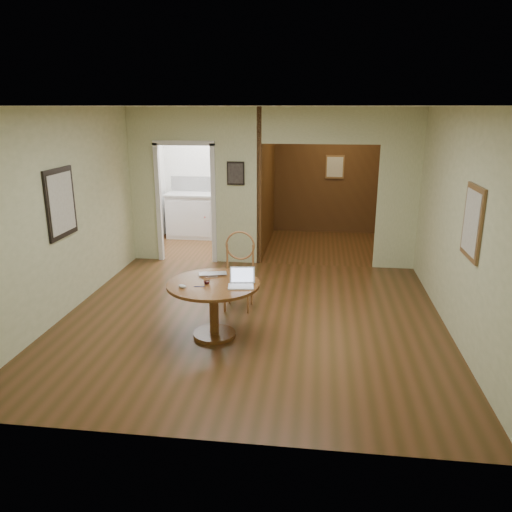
# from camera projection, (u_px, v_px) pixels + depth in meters

# --- Properties ---
(floor) EXTENTS (5.00, 5.00, 0.00)m
(floor) POSITION_uv_depth(u_px,v_px,m) (251.00, 320.00, 6.56)
(floor) COLOR #432D13
(floor) RESTS_ON ground
(room_shell) EXTENTS (5.20, 7.50, 5.00)m
(room_shell) POSITION_uv_depth(u_px,v_px,m) (248.00, 186.00, 9.20)
(room_shell) COLOR white
(room_shell) RESTS_ON ground
(dining_table) EXTENTS (1.10, 1.10, 0.69)m
(dining_table) POSITION_uv_depth(u_px,v_px,m) (214.00, 297.00, 5.96)
(dining_table) COLOR brown
(dining_table) RESTS_ON ground
(chair) EXTENTS (0.46, 0.46, 1.06)m
(chair) POSITION_uv_depth(u_px,v_px,m) (239.00, 266.00, 6.85)
(chair) COLOR #925F33
(chair) RESTS_ON ground
(open_laptop) EXTENTS (0.32, 0.29, 0.21)m
(open_laptop) POSITION_uv_depth(u_px,v_px,m) (242.00, 281.00, 5.81)
(open_laptop) COLOR silver
(open_laptop) RESTS_ON dining_table
(closed_laptop) EXTENTS (0.39, 0.30, 0.03)m
(closed_laptop) POSITION_uv_depth(u_px,v_px,m) (213.00, 275.00, 6.13)
(closed_laptop) COLOR #AFB0B4
(closed_laptop) RESTS_ON dining_table
(mouse) EXTENTS (0.11, 0.08, 0.04)m
(mouse) POSITION_uv_depth(u_px,v_px,m) (182.00, 286.00, 5.74)
(mouse) COLOR silver
(mouse) RESTS_ON dining_table
(wine_glass) EXTENTS (0.08, 0.08, 0.09)m
(wine_glass) POSITION_uv_depth(u_px,v_px,m) (207.00, 280.00, 5.87)
(wine_glass) COLOR white
(wine_glass) RESTS_ON dining_table
(pen) EXTENTS (0.13, 0.02, 0.01)m
(pen) POSITION_uv_depth(u_px,v_px,m) (199.00, 287.00, 5.78)
(pen) COLOR navy
(pen) RESTS_ON dining_table
(kitchen_cabinet) EXTENTS (2.06, 0.60, 0.94)m
(kitchen_cabinet) POSITION_uv_depth(u_px,v_px,m) (215.00, 216.00, 10.58)
(kitchen_cabinet) COLOR white
(kitchen_cabinet) RESTS_ON ground
(grocery_bag) EXTENTS (0.34, 0.30, 0.29)m
(grocery_bag) POSITION_uv_depth(u_px,v_px,m) (252.00, 188.00, 10.31)
(grocery_bag) COLOR beige
(grocery_bag) RESTS_ON kitchen_cabinet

